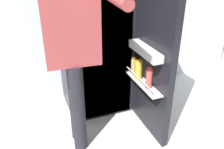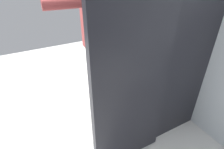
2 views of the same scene
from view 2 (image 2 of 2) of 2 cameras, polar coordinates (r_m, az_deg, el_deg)
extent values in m
plane|color=silver|center=(2.17, 1.33, -16.39)|extent=(5.68, 5.68, 0.00)
cube|color=silver|center=(2.09, 25.52, 20.25)|extent=(4.40, 0.10, 2.61)
cube|color=black|center=(1.93, 16.25, 8.77)|extent=(0.67, 0.60, 1.81)
cube|color=white|center=(1.75, 9.02, 7.29)|extent=(0.63, 0.01, 1.77)
cube|color=white|center=(1.76, 10.36, 8.82)|extent=(0.59, 0.09, 0.01)
cube|color=black|center=(1.32, 6.55, -1.43)|extent=(0.06, 0.66, 1.74)
cube|color=white|center=(1.58, 4.08, -10.74)|extent=(0.11, 0.55, 0.01)
cylinder|color=silver|center=(1.57, 3.24, -8.08)|extent=(0.01, 0.53, 0.01)
cube|color=white|center=(1.39, 4.58, -0.70)|extent=(0.10, 0.47, 0.07)
cylinder|color=gold|center=(1.56, 6.52, -6.87)|extent=(0.07, 0.07, 0.19)
cylinder|color=#BC8419|center=(1.50, 6.74, -3.84)|extent=(0.05, 0.05, 0.02)
cylinder|color=#DB4C47|center=(1.48, 0.70, -9.29)|extent=(0.06, 0.06, 0.18)
cylinder|color=#B22D28|center=(1.42, 0.73, -6.16)|extent=(0.05, 0.05, 0.02)
cylinder|color=tan|center=(1.63, 10.78, -6.24)|extent=(0.06, 0.06, 0.15)
cylinder|color=#996623|center=(1.58, 11.08, -3.80)|extent=(0.04, 0.04, 0.02)
cylinder|color=red|center=(1.84, 8.05, 11.88)|extent=(0.07, 0.07, 0.10)
cylinder|color=black|center=(2.14, -2.03, -2.26)|extent=(0.12, 0.12, 0.84)
cylinder|color=black|center=(2.10, -5.95, -3.19)|extent=(0.12, 0.12, 0.84)
cube|color=#9E3D3D|center=(1.82, -4.82, 16.37)|extent=(0.45, 0.25, 0.60)
cylinder|color=#9E3D3D|center=(1.91, 1.58, 16.44)|extent=(0.08, 0.08, 0.56)
cylinder|color=#9E3D3D|center=(1.45, -9.87, 21.82)|extent=(0.12, 0.57, 0.08)
camera|label=1|loc=(2.26, -61.85, 17.36)|focal=38.71mm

